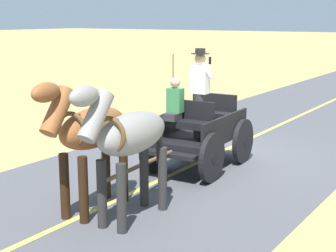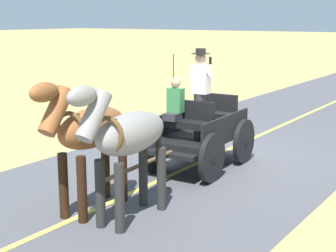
% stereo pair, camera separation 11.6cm
% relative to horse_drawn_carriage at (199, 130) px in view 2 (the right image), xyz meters
% --- Properties ---
extents(ground_plane, '(200.00, 200.00, 0.00)m').
position_rel_horse_drawn_carriage_xyz_m(ground_plane, '(0.20, -0.98, -0.82)').
color(ground_plane, tan).
extents(road_surface, '(5.97, 160.00, 0.01)m').
position_rel_horse_drawn_carriage_xyz_m(road_surface, '(0.20, -0.98, -0.81)').
color(road_surface, '#4C4C51').
rests_on(road_surface, ground).
extents(road_centre_stripe, '(0.12, 160.00, 0.00)m').
position_rel_horse_drawn_carriage_xyz_m(road_centre_stripe, '(0.20, -0.98, -0.81)').
color(road_centre_stripe, '#DBCC4C').
rests_on(road_centre_stripe, road_surface).
extents(horse_drawn_carriage, '(1.54, 4.51, 2.50)m').
position_rel_horse_drawn_carriage_xyz_m(horse_drawn_carriage, '(0.00, 0.00, 0.00)').
color(horse_drawn_carriage, black).
rests_on(horse_drawn_carriage, ground).
extents(horse_near_side, '(0.60, 2.13, 2.21)m').
position_rel_horse_drawn_carriage_xyz_m(horse_near_side, '(-0.53, 3.00, 0.51)').
color(horse_near_side, gray).
rests_on(horse_near_side, ground).
extents(horse_off_side, '(0.69, 2.14, 2.21)m').
position_rel_horse_drawn_carriage_xyz_m(horse_off_side, '(0.21, 3.05, 0.51)').
color(horse_off_side, brown).
rests_on(horse_off_side, ground).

